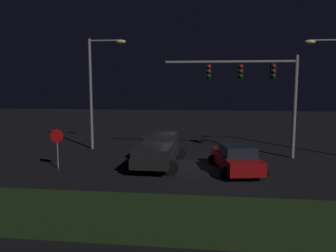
{
  "coord_description": "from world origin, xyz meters",
  "views": [
    {
      "loc": [
        1.54,
        -19.25,
        4.78
      ],
      "look_at": [
        -0.92,
        0.86,
        2.19
      ],
      "focal_mm": 36.21,
      "sensor_mm": 36.0,
      "label": 1
    }
  ],
  "objects_px": {
    "street_lamp_right": "(335,82)",
    "stop_sign": "(57,141)",
    "street_lamp_left": "(98,80)",
    "pickup_truck": "(159,148)",
    "car_sedan": "(236,158)",
    "traffic_signal_gantry": "(256,81)"
  },
  "relations": [
    {
      "from": "street_lamp_left",
      "to": "street_lamp_right",
      "type": "bearing_deg",
      "value": -1.37
    },
    {
      "from": "car_sedan",
      "to": "stop_sign",
      "type": "bearing_deg",
      "value": 81.48
    },
    {
      "from": "traffic_signal_gantry",
      "to": "street_lamp_left",
      "type": "height_order",
      "value": "street_lamp_left"
    },
    {
      "from": "street_lamp_left",
      "to": "pickup_truck",
      "type": "bearing_deg",
      "value": -41.16
    },
    {
      "from": "car_sedan",
      "to": "street_lamp_left",
      "type": "distance_m",
      "value": 11.62
    },
    {
      "from": "street_lamp_left",
      "to": "stop_sign",
      "type": "xyz_separation_m",
      "value": [
        -0.49,
        -5.85,
        -3.43
      ]
    },
    {
      "from": "car_sedan",
      "to": "traffic_signal_gantry",
      "type": "relative_size",
      "value": 0.56
    },
    {
      "from": "stop_sign",
      "to": "street_lamp_right",
      "type": "bearing_deg",
      "value": 18.42
    },
    {
      "from": "pickup_truck",
      "to": "stop_sign",
      "type": "distance_m",
      "value": 5.72
    },
    {
      "from": "car_sedan",
      "to": "street_lamp_left",
      "type": "height_order",
      "value": "street_lamp_left"
    },
    {
      "from": "car_sedan",
      "to": "stop_sign",
      "type": "distance_m",
      "value": 9.94
    },
    {
      "from": "pickup_truck",
      "to": "street_lamp_left",
      "type": "bearing_deg",
      "value": 50.73
    },
    {
      "from": "car_sedan",
      "to": "stop_sign",
      "type": "xyz_separation_m",
      "value": [
        -9.89,
        -0.49,
        0.82
      ]
    },
    {
      "from": "street_lamp_left",
      "to": "street_lamp_right",
      "type": "relative_size",
      "value": 1.03
    },
    {
      "from": "street_lamp_right",
      "to": "stop_sign",
      "type": "bearing_deg",
      "value": -161.58
    },
    {
      "from": "traffic_signal_gantry",
      "to": "stop_sign",
      "type": "xyz_separation_m",
      "value": [
        -11.29,
        -4.41,
        -3.34
      ]
    },
    {
      "from": "street_lamp_right",
      "to": "stop_sign",
      "type": "relative_size",
      "value": 3.42
    },
    {
      "from": "traffic_signal_gantry",
      "to": "street_lamp_right",
      "type": "relative_size",
      "value": 1.09
    },
    {
      "from": "pickup_truck",
      "to": "traffic_signal_gantry",
      "type": "relative_size",
      "value": 0.66
    },
    {
      "from": "pickup_truck",
      "to": "stop_sign",
      "type": "relative_size",
      "value": 2.45
    },
    {
      "from": "street_lamp_left",
      "to": "street_lamp_right",
      "type": "distance_m",
      "value": 15.94
    },
    {
      "from": "car_sedan",
      "to": "traffic_signal_gantry",
      "type": "bearing_deg",
      "value": -31.12
    }
  ]
}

